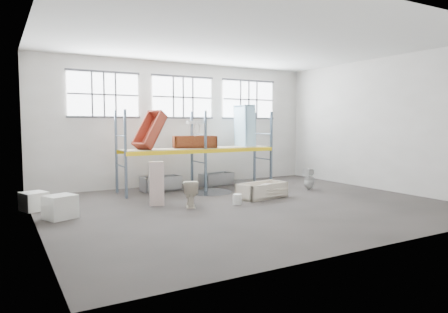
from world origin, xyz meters
TOP-DOWN VIEW (x-y plane):
  - floor at (0.00, 0.00)m, footprint 12.00×10.00m
  - ceiling at (0.00, 0.00)m, footprint 12.00×10.00m
  - wall_back at (0.00, 5.05)m, footprint 12.00×0.10m
  - wall_front at (0.00, -5.05)m, footprint 12.00×0.10m
  - wall_left at (-6.05, 0.00)m, footprint 0.10×10.00m
  - wall_right at (6.05, 0.00)m, footprint 0.10×10.00m
  - window_left at (-3.20, 4.94)m, footprint 2.60×0.04m
  - window_mid at (0.00, 4.94)m, footprint 2.60×0.04m
  - window_right at (3.20, 4.94)m, footprint 2.60×0.04m
  - rack_upright_la at (-3.00, 2.90)m, footprint 0.08×0.08m
  - rack_upright_lb at (-3.00, 4.10)m, footprint 0.08×0.08m
  - rack_upright_ma at (0.00, 2.90)m, footprint 0.08×0.08m
  - rack_upright_mb at (0.00, 4.10)m, footprint 0.08×0.08m
  - rack_upright_ra at (3.00, 2.90)m, footprint 0.08×0.08m
  - rack_upright_rb at (3.00, 4.10)m, footprint 0.08×0.08m
  - rack_beam_front at (0.00, 2.90)m, footprint 6.00×0.10m
  - rack_beam_back at (0.00, 4.10)m, footprint 6.00×0.10m
  - shelf_deck at (0.00, 3.50)m, footprint 5.90×1.10m
  - wet_patch at (0.00, 2.70)m, footprint 1.80×1.80m
  - bathtub_beige at (1.06, 0.75)m, footprint 1.87×1.13m
  - cistern_spare at (1.17, 0.65)m, footprint 0.45×0.33m
  - sink_in_tub at (0.63, 0.64)m, footprint 0.53×0.53m
  - toilet_beige at (-1.68, 0.61)m, footprint 0.73×0.92m
  - cistern_tall at (-2.51, 1.30)m, footprint 0.50×0.39m
  - toilet_white at (3.60, 1.25)m, footprint 0.42×0.41m
  - steel_tub_left at (-1.39, 3.90)m, footprint 1.52×0.81m
  - steel_tub_right at (1.02, 3.94)m, footprint 1.49×0.90m
  - rust_tub_flat at (-0.11, 3.61)m, footprint 1.77×1.17m
  - rust_tub_tilted at (-1.94, 3.50)m, footprint 1.36×1.11m
  - sink_on_shelf at (-0.29, 3.18)m, footprint 0.78×0.68m
  - blue_tub_upright at (2.22, 3.69)m, footprint 0.61×0.87m
  - bucket at (-0.27, 0.19)m, footprint 0.29×0.29m
  - carton_near at (-5.36, 0.87)m, footprint 0.92×0.86m
  - carton_far at (-5.88, 2.34)m, footprint 0.84×0.84m

SIDE VIEW (x-z plane):
  - floor at x=0.00m, z-range -0.10..0.00m
  - wet_patch at x=0.00m, z-range 0.00..0.00m
  - sink_in_tub at x=0.63m, z-range 0.08..0.24m
  - bucket at x=-0.27m, z-range 0.00..0.32m
  - steel_tub_right at x=1.02m, z-range 0.00..0.51m
  - bathtub_beige at x=1.06m, z-range 0.00..0.51m
  - carton_far at x=-5.88m, z-range 0.00..0.54m
  - steel_tub_left at x=-1.39m, z-range 0.00..0.54m
  - cistern_spare at x=1.17m, z-range 0.08..0.48m
  - carton_near at x=-5.36m, z-range 0.00..0.63m
  - toilet_beige at x=-1.68m, z-range 0.00..0.82m
  - toilet_white at x=3.60m, z-range 0.00..0.85m
  - cistern_tall at x=-2.51m, z-range 0.00..1.36m
  - rack_upright_la at x=-3.00m, z-range 0.00..3.00m
  - rack_upright_lb at x=-3.00m, z-range 0.00..3.00m
  - rack_upright_ma at x=0.00m, z-range 0.00..3.00m
  - rack_upright_mb at x=0.00m, z-range 0.00..3.00m
  - rack_upright_ra at x=3.00m, z-range 0.00..3.00m
  - rack_upright_rb at x=3.00m, z-range 0.00..3.00m
  - rack_beam_front at x=0.00m, z-range 1.43..1.57m
  - rack_beam_back at x=0.00m, z-range 1.43..1.57m
  - shelf_deck at x=0.00m, z-range 1.57..1.59m
  - rust_tub_flat at x=-0.11m, z-range 1.59..2.05m
  - sink_on_shelf at x=-0.29m, z-range 1.81..2.38m
  - rust_tub_tilted at x=-1.94m, z-range 1.58..3.01m
  - blue_tub_upright at x=2.22m, z-range 1.50..3.29m
  - wall_back at x=0.00m, z-range 0.00..5.00m
  - wall_front at x=0.00m, z-range 0.00..5.00m
  - wall_left at x=-6.05m, z-range 0.00..5.00m
  - wall_right at x=6.05m, z-range 0.00..5.00m
  - window_left at x=-3.20m, z-range 2.80..4.40m
  - window_mid at x=0.00m, z-range 2.80..4.40m
  - window_right at x=3.20m, z-range 2.80..4.40m
  - ceiling at x=0.00m, z-range 5.00..5.10m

